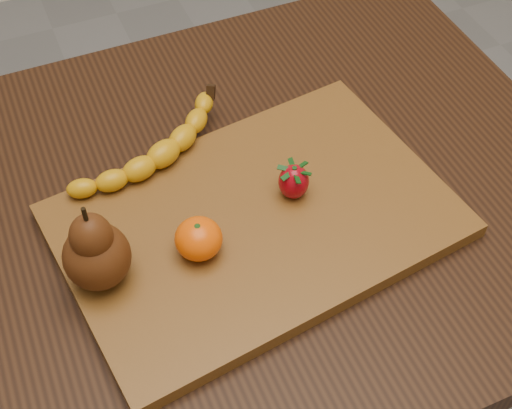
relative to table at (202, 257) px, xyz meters
name	(u,v)px	position (x,y,z in m)	size (l,w,h in m)	color
table	(202,257)	(0.00, 0.00, 0.00)	(1.00, 0.70, 0.76)	black
cutting_board	(256,221)	(0.06, -0.05, 0.11)	(0.45, 0.30, 0.02)	brown
banana	(163,154)	(-0.02, 0.07, 0.13)	(0.20, 0.05, 0.03)	#D39509
pear	(94,245)	(-0.13, -0.06, 0.17)	(0.07, 0.07, 0.11)	#4B230C
mandarin	(199,239)	(-0.02, -0.07, 0.14)	(0.05, 0.05, 0.05)	#F45202
strawberry	(294,181)	(0.11, -0.04, 0.14)	(0.04, 0.04, 0.05)	#9C0410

